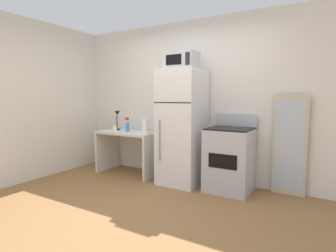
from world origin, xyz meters
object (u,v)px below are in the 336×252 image
(leaning_mirror, at_px, (290,145))
(oven_range, at_px, (229,159))
(coffee_mug, at_px, (115,129))
(microwave, at_px, (182,61))
(desk_lamp, at_px, (117,117))
(spray_bottle, at_px, (128,126))
(desk, at_px, (130,144))
(refrigerator, at_px, (182,127))
(paper_towel_roll, at_px, (145,126))

(leaning_mirror, bearing_deg, oven_range, -161.50)
(coffee_mug, xyz_separation_m, microwave, (1.30, 0.08, 1.11))
(desk_lamp, distance_m, oven_range, 2.21)
(spray_bottle, bearing_deg, desk_lamp, 163.90)
(microwave, bearing_deg, desk, 177.78)
(desk, height_order, desk_lamp, desk_lamp)
(refrigerator, height_order, microwave, microwave)
(desk_lamp, bearing_deg, refrigerator, -3.05)
(spray_bottle, height_order, oven_range, oven_range)
(desk_lamp, height_order, spray_bottle, desk_lamp)
(desk_lamp, relative_size, oven_range, 0.32)
(coffee_mug, bearing_deg, microwave, 3.44)
(microwave, bearing_deg, spray_bottle, 179.73)
(refrigerator, bearing_deg, desk, 178.92)
(spray_bottle, bearing_deg, paper_towel_roll, -4.49)
(desk_lamp, bearing_deg, microwave, -3.92)
(leaning_mirror, bearing_deg, spray_bottle, -173.33)
(desk, distance_m, refrigerator, 1.13)
(desk, distance_m, desk_lamp, 0.57)
(microwave, bearing_deg, paper_towel_roll, -177.72)
(oven_range, height_order, leaning_mirror, leaning_mirror)
(spray_bottle, relative_size, leaning_mirror, 0.18)
(oven_range, bearing_deg, leaning_mirror, 18.50)
(desk, xyz_separation_m, paper_towel_roll, (0.40, -0.07, 0.35))
(desk_lamp, relative_size, refrigerator, 0.20)
(desk, bearing_deg, spray_bottle, -104.73)
(refrigerator, distance_m, oven_range, 0.87)
(leaning_mirror, bearing_deg, paper_towel_roll, -171.29)
(paper_towel_roll, xyz_separation_m, leaning_mirror, (2.19, 0.34, -0.17))
(oven_range, bearing_deg, desk, -179.60)
(desk, bearing_deg, microwave, -2.22)
(leaning_mirror, bearing_deg, coffee_mug, -172.18)
(desk_lamp, bearing_deg, leaning_mirror, 4.20)
(paper_towel_roll, xyz_separation_m, spray_bottle, (-0.41, 0.03, -0.02))
(refrigerator, height_order, leaning_mirror, refrigerator)
(refrigerator, relative_size, oven_range, 1.62)
(oven_range, bearing_deg, refrigerator, -177.51)
(coffee_mug, bearing_deg, paper_towel_roll, 4.68)
(refrigerator, bearing_deg, desk_lamp, 176.95)
(oven_range, bearing_deg, desk_lamp, 178.90)
(paper_towel_roll, bearing_deg, microwave, 2.28)
(paper_towel_roll, height_order, microwave, microwave)
(spray_bottle, bearing_deg, microwave, -0.27)
(desk, relative_size, spray_bottle, 4.36)
(desk, height_order, leaning_mirror, leaning_mirror)
(leaning_mirror, bearing_deg, desk, -174.10)
(spray_bottle, distance_m, refrigerator, 1.08)
(refrigerator, bearing_deg, microwave, -89.69)
(desk, bearing_deg, refrigerator, -1.08)
(coffee_mug, bearing_deg, desk, 27.13)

